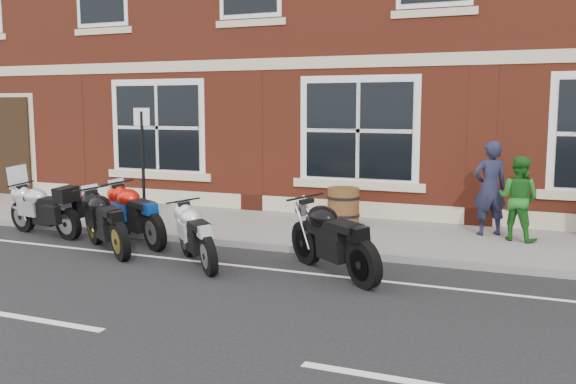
# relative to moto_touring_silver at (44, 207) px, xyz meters

# --- Properties ---
(ground) EXTENTS (80.00, 80.00, 0.00)m
(ground) POSITION_rel_moto_touring_silver_xyz_m (3.71, -0.91, -0.54)
(ground) COLOR black
(ground) RESTS_ON ground
(sidewalk) EXTENTS (30.00, 3.00, 0.12)m
(sidewalk) POSITION_rel_moto_touring_silver_xyz_m (3.71, 2.09, -0.48)
(sidewalk) COLOR slate
(sidewalk) RESTS_ON ground
(kerb) EXTENTS (30.00, 0.16, 0.12)m
(kerb) POSITION_rel_moto_touring_silver_xyz_m (3.71, 0.51, -0.48)
(kerb) COLOR slate
(kerb) RESTS_ON ground
(moto_touring_silver) EXTENTS (2.01, 0.60, 1.33)m
(moto_touring_silver) POSITION_rel_moto_touring_silver_xyz_m (0.00, 0.00, 0.00)
(moto_touring_silver) COLOR black
(moto_touring_silver) RESTS_ON ground
(moto_sport_red) EXTENTS (1.96, 1.24, 0.99)m
(moto_sport_red) POSITION_rel_moto_touring_silver_xyz_m (2.08, 0.11, 0.02)
(moto_sport_red) COLOR black
(moto_sport_red) RESTS_ON ground
(moto_sport_black) EXTENTS (1.83, 1.34, 0.97)m
(moto_sport_black) POSITION_rel_moto_touring_silver_xyz_m (2.04, -0.66, 0.01)
(moto_sport_black) COLOR black
(moto_sport_black) RESTS_ON ground
(moto_sport_silver) EXTENTS (1.48, 1.48, 0.89)m
(moto_sport_silver) POSITION_rel_moto_touring_silver_xyz_m (3.94, -0.87, -0.03)
(moto_sport_silver) COLOR black
(moto_sport_silver) RESTS_ON ground
(moto_naked_black) EXTENTS (1.85, 1.54, 1.02)m
(moto_naked_black) POSITION_rel_moto_touring_silver_xyz_m (6.10, -0.62, 0.04)
(moto_naked_black) COLOR black
(moto_naked_black) RESTS_ON ground
(pedestrian_left) EXTENTS (0.76, 0.66, 1.74)m
(pedestrian_left) POSITION_rel_moto_touring_silver_xyz_m (7.98, 2.72, 0.45)
(pedestrian_left) COLOR #1B1C31
(pedestrian_left) RESTS_ON sidewalk
(pedestrian_right) EXTENTS (0.88, 0.78, 1.50)m
(pedestrian_right) POSITION_rel_moto_touring_silver_xyz_m (8.50, 2.42, 0.33)
(pedestrian_right) COLOR #1D601B
(pedestrian_right) RESTS_ON sidewalk
(barrel_planter) EXTENTS (0.67, 0.67, 0.74)m
(barrel_planter) POSITION_rel_moto_touring_silver_xyz_m (5.19, 2.70, -0.05)
(barrel_planter) COLOR #463112
(barrel_planter) RESTS_ON sidewalk
(parking_sign) EXTENTS (0.33, 0.06, 2.33)m
(parking_sign) POSITION_rel_moto_touring_silver_xyz_m (1.87, 0.64, 0.92)
(parking_sign) COLOR black
(parking_sign) RESTS_ON sidewalk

